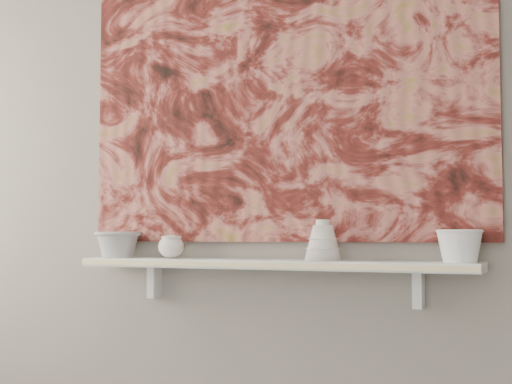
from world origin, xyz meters
The scene contains 11 objects.
wall_back centered at (0.00, 1.60, 1.35)m, with size 3.60×3.60×0.00m, color gray.
shelf centered at (0.00, 1.51, 0.92)m, with size 1.40×0.18×0.03m, color silver.
shelf_stripe centered at (0.00, 1.41, 0.92)m, with size 1.40×0.01×0.02m, color beige.
bracket_left centered at (-0.49, 1.57, 0.84)m, with size 0.03×0.06×0.12m, color silver.
bracket_right centered at (0.49, 1.57, 0.84)m, with size 0.03×0.06×0.12m, color silver.
painting centered at (0.00, 1.59, 1.54)m, with size 1.50×0.03×1.10m, color maroon.
house_motif centered at (0.45, 1.57, 1.23)m, with size 0.09×0.00×0.08m, color black.
bowl_grey centered at (-0.61, 1.51, 0.98)m, with size 0.17×0.17×0.10m, color #999997, non-canonical shape.
cup_cream centered at (-0.38, 1.51, 0.97)m, with size 0.09×0.09×0.08m, color white, non-canonical shape.
bell_vessel centered at (0.19, 1.51, 1.00)m, with size 0.12×0.12×0.14m, color silver, non-canonical shape.
bowl_white centered at (0.63, 1.51, 0.98)m, with size 0.14×0.14×0.10m, color white, non-canonical shape.
Camera 1 is at (0.93, -0.73, 1.01)m, focal length 50.00 mm.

